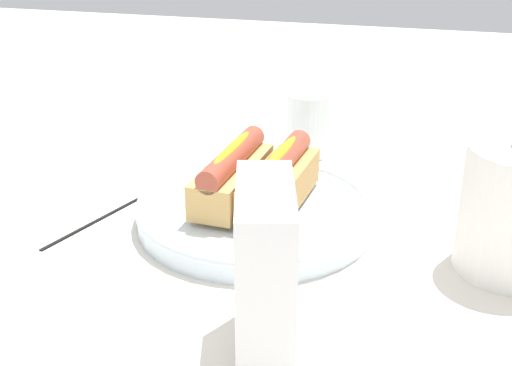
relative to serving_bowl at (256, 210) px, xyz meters
name	(u,v)px	position (x,y,z in m)	size (l,w,h in m)	color
ground_plane	(270,215)	(-0.02, 0.01, -0.02)	(2.40, 2.40, 0.00)	silver
serving_bowl	(256,210)	(0.00, 0.00, 0.00)	(0.27, 0.27, 0.03)	silver
hotdog_front	(233,174)	(0.00, -0.03, 0.04)	(0.15, 0.06, 0.06)	tan
hotdog_back	(280,179)	(0.00, 0.03, 0.04)	(0.15, 0.06, 0.06)	tan
water_glass	(309,126)	(-0.23, 0.02, 0.03)	(0.07, 0.07, 0.09)	white
napkin_box	(265,275)	(0.22, 0.07, 0.06)	(0.11, 0.04, 0.15)	white
chopstick_near	(114,210)	(0.02, -0.17, -0.01)	(0.01, 0.01, 0.22)	black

